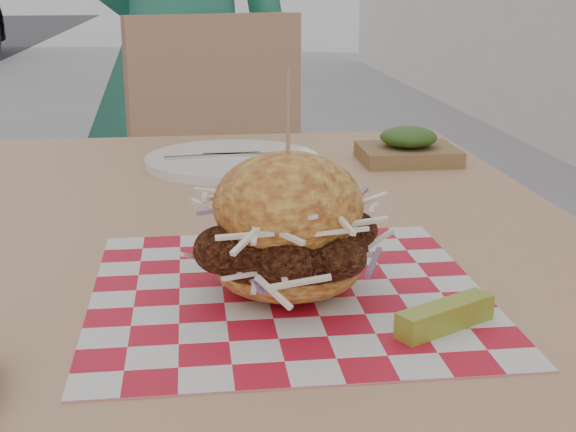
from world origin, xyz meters
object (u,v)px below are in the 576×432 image
(diner, at_px, (182,60))
(patio_table, at_px, (250,298))
(patio_chair, at_px, (208,194))
(sandwich, at_px, (288,233))

(diner, distance_m, patio_table, 1.20)
(patio_table, relative_size, patio_chair, 1.26)
(sandwich, bearing_deg, patio_table, 96.74)
(patio_table, xyz_separation_m, patio_chair, (-0.03, 0.92, -0.12))
(patio_table, bearing_deg, patio_chair, 91.75)
(sandwich, bearing_deg, diner, 94.14)
(diner, bearing_deg, patio_chair, 92.78)
(patio_table, bearing_deg, sandwich, -83.26)
(patio_table, xyz_separation_m, sandwich, (0.02, -0.18, 0.14))
(diner, xyz_separation_m, patio_chair, (0.05, -0.27, -0.28))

